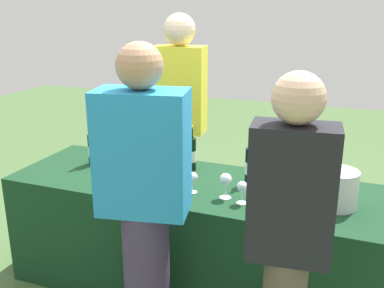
# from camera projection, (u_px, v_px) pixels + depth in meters

# --- Properties ---
(ground_plane) EXTENTS (12.00, 12.00, 0.00)m
(ground_plane) POSITION_uv_depth(u_px,v_px,m) (192.00, 284.00, 3.00)
(ground_plane) COLOR #476638
(tasting_table) EXTENTS (2.31, 0.77, 0.74)m
(tasting_table) POSITION_uv_depth(u_px,v_px,m) (192.00, 235.00, 2.89)
(tasting_table) COLOR #14381E
(tasting_table) RESTS_ON ground_plane
(wine_bottle_0) EXTENTS (0.07, 0.07, 0.31)m
(wine_bottle_0) POSITION_uv_depth(u_px,v_px,m) (93.00, 149.00, 3.07)
(wine_bottle_0) COLOR black
(wine_bottle_0) RESTS_ON tasting_table
(wine_bottle_1) EXTENTS (0.07, 0.07, 0.31)m
(wine_bottle_1) POSITION_uv_depth(u_px,v_px,m) (121.00, 150.00, 3.02)
(wine_bottle_1) COLOR black
(wine_bottle_1) RESTS_ON tasting_table
(wine_bottle_2) EXTENTS (0.07, 0.07, 0.32)m
(wine_bottle_2) POSITION_uv_depth(u_px,v_px,m) (142.00, 154.00, 2.94)
(wine_bottle_2) COLOR black
(wine_bottle_2) RESTS_ON tasting_table
(wine_bottle_3) EXTENTS (0.08, 0.08, 0.32)m
(wine_bottle_3) POSITION_uv_depth(u_px,v_px,m) (165.00, 156.00, 2.90)
(wine_bottle_3) COLOR black
(wine_bottle_3) RESTS_ON tasting_table
(wine_bottle_4) EXTENTS (0.07, 0.07, 0.31)m
(wine_bottle_4) POSITION_uv_depth(u_px,v_px,m) (191.00, 154.00, 2.95)
(wine_bottle_4) COLOR black
(wine_bottle_4) RESTS_ON tasting_table
(wine_bottle_5) EXTENTS (0.07, 0.07, 0.31)m
(wine_bottle_5) POSITION_uv_depth(u_px,v_px,m) (250.00, 165.00, 2.73)
(wine_bottle_5) COLOR black
(wine_bottle_5) RESTS_ON tasting_table
(wine_bottle_6) EXTENTS (0.07, 0.07, 0.31)m
(wine_bottle_6) POSITION_uv_depth(u_px,v_px,m) (292.00, 168.00, 2.71)
(wine_bottle_6) COLOR black
(wine_bottle_6) RESTS_ON tasting_table
(wine_glass_0) EXTENTS (0.07, 0.07, 0.15)m
(wine_glass_0) POSITION_uv_depth(u_px,v_px,m) (109.00, 167.00, 2.72)
(wine_glass_0) COLOR silver
(wine_glass_0) RESTS_ON tasting_table
(wine_glass_1) EXTENTS (0.06, 0.06, 0.13)m
(wine_glass_1) POSITION_uv_depth(u_px,v_px,m) (193.00, 178.00, 2.60)
(wine_glass_1) COLOR silver
(wine_glass_1) RESTS_ON tasting_table
(wine_glass_2) EXTENTS (0.07, 0.07, 0.15)m
(wine_glass_2) POSITION_uv_depth(u_px,v_px,m) (226.00, 180.00, 2.52)
(wine_glass_2) COLOR silver
(wine_glass_2) RESTS_ON tasting_table
(wine_glass_3) EXTENTS (0.06, 0.06, 0.13)m
(wine_glass_3) POSITION_uv_depth(u_px,v_px,m) (242.00, 188.00, 2.45)
(wine_glass_3) COLOR silver
(wine_glass_3) RESTS_ON tasting_table
(wine_glass_4) EXTENTS (0.07, 0.07, 0.13)m
(wine_glass_4) POSITION_uv_depth(u_px,v_px,m) (260.00, 191.00, 2.41)
(wine_glass_4) COLOR silver
(wine_glass_4) RESTS_ON tasting_table
(ice_bucket) EXTENTS (0.23, 0.23, 0.21)m
(ice_bucket) POSITION_uv_depth(u_px,v_px,m) (336.00, 189.00, 2.42)
(ice_bucket) COLOR silver
(ice_bucket) RESTS_ON tasting_table
(server_pouring) EXTENTS (0.40, 0.25, 1.74)m
(server_pouring) POSITION_uv_depth(u_px,v_px,m) (180.00, 119.00, 3.40)
(server_pouring) COLOR black
(server_pouring) RESTS_ON ground_plane
(guest_0) EXTENTS (0.48, 0.32, 1.64)m
(guest_0) POSITION_uv_depth(u_px,v_px,m) (144.00, 198.00, 2.20)
(guest_0) COLOR #3F3351
(guest_0) RESTS_ON ground_plane
(guest_1) EXTENTS (0.36, 0.23, 1.56)m
(guest_1) POSITION_uv_depth(u_px,v_px,m) (288.00, 238.00, 1.87)
(guest_1) COLOR brown
(guest_1) RESTS_ON ground_plane
(menu_board) EXTENTS (0.52, 0.04, 0.72)m
(menu_board) POSITION_uv_depth(u_px,v_px,m) (131.00, 168.00, 4.08)
(menu_board) COLOR white
(menu_board) RESTS_ON ground_plane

